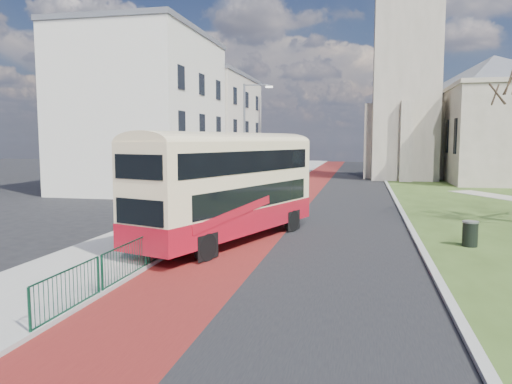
# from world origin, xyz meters

# --- Properties ---
(ground) EXTENTS (160.00, 160.00, 0.00)m
(ground) POSITION_xyz_m (0.00, 0.00, 0.00)
(ground) COLOR black
(ground) RESTS_ON ground
(road_carriageway) EXTENTS (9.00, 120.00, 0.01)m
(road_carriageway) POSITION_xyz_m (1.50, 20.00, 0.01)
(road_carriageway) COLOR black
(road_carriageway) RESTS_ON ground
(bus_lane) EXTENTS (3.40, 120.00, 0.01)m
(bus_lane) POSITION_xyz_m (-1.20, 20.00, 0.01)
(bus_lane) COLOR #591414
(bus_lane) RESTS_ON ground
(pavement_west) EXTENTS (4.00, 120.00, 0.12)m
(pavement_west) POSITION_xyz_m (-5.00, 20.00, 0.06)
(pavement_west) COLOR gray
(pavement_west) RESTS_ON ground
(kerb_west) EXTENTS (0.25, 120.00, 0.13)m
(kerb_west) POSITION_xyz_m (-3.00, 20.00, 0.07)
(kerb_west) COLOR #999993
(kerb_west) RESTS_ON ground
(kerb_east) EXTENTS (0.25, 80.00, 0.13)m
(kerb_east) POSITION_xyz_m (6.10, 22.00, 0.07)
(kerb_east) COLOR #999993
(kerb_east) RESTS_ON ground
(pedestrian_railing) EXTENTS (0.07, 24.00, 1.12)m
(pedestrian_railing) POSITION_xyz_m (-2.95, 4.00, 0.55)
(pedestrian_railing) COLOR #0E3E29
(pedestrian_railing) RESTS_ON ground
(gothic_church) EXTENTS (16.38, 18.00, 40.00)m
(gothic_church) POSITION_xyz_m (12.56, 38.00, 13.13)
(gothic_church) COLOR gray
(gothic_church) RESTS_ON ground
(street_block_near) EXTENTS (10.30, 14.30, 13.00)m
(street_block_near) POSITION_xyz_m (-14.00, 22.00, 6.51)
(street_block_near) COLOR silver
(street_block_near) RESTS_ON ground
(street_block_far) EXTENTS (10.30, 16.30, 11.50)m
(street_block_far) POSITION_xyz_m (-14.00, 38.00, 5.76)
(street_block_far) COLOR beige
(street_block_far) RESTS_ON ground
(streetlamp) EXTENTS (2.13, 0.18, 8.00)m
(streetlamp) POSITION_xyz_m (-4.35, 18.00, 4.59)
(streetlamp) COLOR gray
(streetlamp) RESTS_ON pavement_west
(bus) EXTENTS (5.56, 10.47, 4.29)m
(bus) POSITION_xyz_m (-1.41, 2.49, 2.45)
(bus) COLOR maroon
(bus) RESTS_ON ground
(litter_bin) EXTENTS (0.68, 0.68, 0.99)m
(litter_bin) POSITION_xyz_m (8.00, 3.50, 0.54)
(litter_bin) COLOR black
(litter_bin) RESTS_ON grass_green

